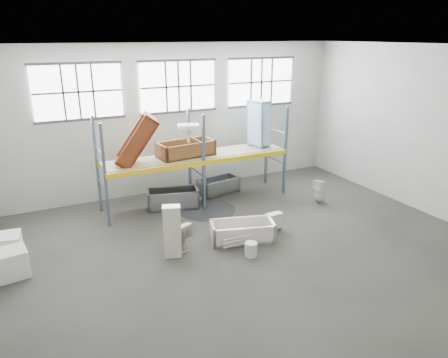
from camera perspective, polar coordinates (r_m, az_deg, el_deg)
floor at (r=11.21m, az=3.44°, el=-9.28°), size 12.00×10.00×0.10m
ceiling at (r=9.89m, az=4.04°, el=17.76°), size 12.00×10.00×0.10m
wall_back at (r=14.74m, az=-6.18°, el=8.09°), size 12.00×0.10×5.00m
wall_front at (r=6.66m, az=26.02°, el=-7.46°), size 12.00×0.10×5.00m
wall_right at (r=14.21m, az=25.53°, el=5.95°), size 0.10×10.00×5.00m
window_left at (r=13.71m, az=-19.05°, el=11.03°), size 2.60×0.04×1.60m
window_mid at (r=14.47m, az=-6.18°, el=12.30°), size 2.60×0.04×1.60m
window_right at (r=15.85m, az=5.01°, el=12.91°), size 2.60×0.04×1.60m
rack_upright_la at (r=12.21m, az=-15.73°, el=0.34°), size 0.08×0.08×3.00m
rack_upright_lb at (r=13.34m, az=-16.74°, el=1.81°), size 0.08×0.08×3.00m
rack_upright_ma at (r=13.03m, az=-2.73°, el=2.21°), size 0.08×0.08×3.00m
rack_upright_mb at (r=14.10m, az=-4.69°, el=3.46°), size 0.08×0.08×3.00m
rack_upright_ra at (r=14.44m, az=8.27°, el=3.70°), size 0.08×0.08×3.00m
rack_upright_rb at (r=15.41m, az=5.76°, el=4.77°), size 0.08×0.08×3.00m
rack_beam_front at (r=13.03m, az=-2.73°, el=2.21°), size 6.00×0.10×0.14m
rack_beam_back at (r=14.10m, az=-4.69°, el=3.46°), size 6.00×0.10×0.14m
shelf_deck at (r=13.54m, az=-3.75°, el=3.18°), size 5.90×1.10×0.03m
wet_patch at (r=13.37m, az=-2.28°, el=-4.18°), size 1.80×1.80×0.00m
bathtub_beige at (r=11.43m, az=2.46°, el=-7.00°), size 1.84×1.24×0.50m
cistern_spare at (r=12.02m, az=6.71°, el=-5.60°), size 0.48×0.25×0.44m
sink_in_tub at (r=11.69m, az=3.08°, el=-6.89°), size 0.46×0.46×0.15m
toilet_beige at (r=10.96m, az=-6.39°, el=-7.53°), size 0.69×0.86×0.77m
cistern_tall at (r=10.52m, az=-7.00°, el=-7.01°), size 0.50×0.40×1.33m
toilet_white at (r=14.16m, az=12.78°, el=-1.60°), size 0.41×0.41×0.78m
steel_tub_left at (r=13.58m, az=-6.90°, el=-2.60°), size 1.73×1.11×0.58m
steel_tub_right at (r=14.72m, az=-0.76°, el=-0.87°), size 1.50×0.91×0.52m
rust_tub_flat at (r=13.39m, az=-5.15°, el=4.04°), size 1.84×1.02×0.49m
rust_tub_tilted at (r=12.66m, az=-11.65°, el=5.06°), size 1.49×1.08×1.64m
sink_on_shelf at (r=13.18m, az=-4.78°, el=5.04°), size 0.81×0.73×0.59m
blue_tub_upright at (r=14.44m, az=4.68°, el=7.49°), size 0.66×0.82×1.55m
bucket at (r=10.66m, az=3.65°, el=-9.45°), size 0.36×0.36×0.36m
carton_near at (r=10.91m, az=-26.89°, el=-10.13°), size 0.84×0.74×0.65m
carton_far at (r=11.92m, az=-27.23°, el=-7.96°), size 0.74×0.74×0.56m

